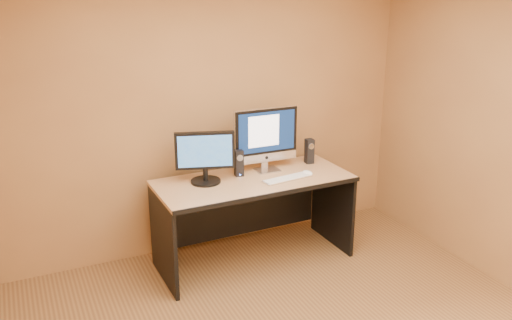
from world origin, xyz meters
name	(u,v)px	position (x,y,z in m)	size (l,w,h in m)	color
walls	(321,184)	(0.00, 0.00, 1.30)	(4.00, 4.00, 2.60)	olive
desk	(254,220)	(0.23, 1.47, 0.40)	(1.73, 0.76, 0.80)	tan
imac	(267,139)	(0.43, 1.63, 1.10)	(0.62, 0.23, 0.60)	silver
second_monitor	(205,158)	(-0.19, 1.57, 1.03)	(0.52, 0.26, 0.46)	black
speaker_left	(239,163)	(0.14, 1.61, 0.92)	(0.07, 0.08, 0.24)	black
speaker_right	(309,151)	(0.89, 1.65, 0.92)	(0.07, 0.08, 0.24)	black
keyboard	(287,178)	(0.49, 1.34, 0.81)	(0.47, 0.13, 0.02)	silver
mouse	(308,173)	(0.72, 1.37, 0.82)	(0.06, 0.11, 0.04)	white
cable_a	(270,166)	(0.50, 1.72, 0.81)	(0.01, 0.01, 0.24)	black
cable_b	(263,164)	(0.48, 1.81, 0.81)	(0.01, 0.01, 0.20)	black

